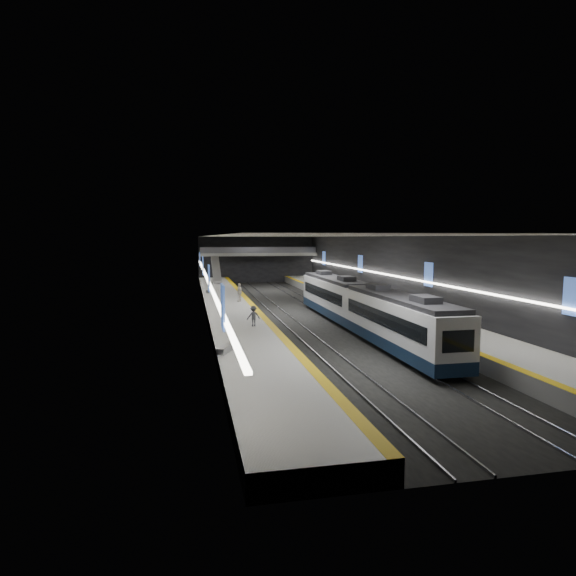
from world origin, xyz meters
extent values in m
plane|color=black|center=(0.00, 0.00, 0.00)|extent=(70.00, 70.00, 0.00)
cube|color=beige|center=(0.00, 0.00, 8.00)|extent=(20.00, 70.00, 0.04)
cube|color=black|center=(-10.00, 0.00, 4.00)|extent=(0.04, 70.00, 8.00)
cube|color=black|center=(10.00, 0.00, 4.00)|extent=(0.04, 70.00, 8.00)
cube|color=black|center=(0.00, 35.00, 4.00)|extent=(20.00, 0.04, 8.00)
cube|color=black|center=(0.00, -35.00, 4.00)|extent=(20.00, 0.04, 8.00)
cube|color=slate|center=(-7.50, 0.00, 0.50)|extent=(5.00, 70.00, 1.00)
cube|color=#999994|center=(-7.50, 0.00, 1.01)|extent=(5.00, 70.00, 0.02)
cube|color=yellow|center=(-5.30, 0.00, 1.02)|extent=(0.60, 70.00, 0.02)
cube|color=slate|center=(7.50, 0.00, 0.50)|extent=(5.00, 70.00, 1.00)
cube|color=#999994|center=(7.50, 0.00, 1.01)|extent=(5.00, 70.00, 0.02)
cube|color=yellow|center=(5.30, 0.00, 1.02)|extent=(0.60, 70.00, 0.02)
cube|color=gray|center=(-3.22, 0.00, 0.06)|extent=(0.08, 70.00, 0.12)
cube|color=gray|center=(-1.78, 0.00, 0.06)|extent=(0.08, 70.00, 0.12)
cube|color=gray|center=(1.78, 0.00, 0.06)|extent=(0.08, 70.00, 0.12)
cube|color=gray|center=(3.22, 0.00, 0.06)|extent=(0.08, 70.00, 0.12)
cube|color=#10223D|center=(2.50, -17.97, 0.75)|extent=(2.65, 15.00, 0.80)
cube|color=white|center=(2.50, -17.97, 2.40)|extent=(2.65, 15.00, 2.50)
cube|color=black|center=(2.50, -17.97, 3.80)|extent=(2.44, 14.25, 0.30)
cube|color=black|center=(2.50, -17.97, 2.45)|extent=(2.69, 13.20, 1.00)
cube|color=black|center=(2.50, -25.49, 2.35)|extent=(1.85, 0.05, 1.20)
cube|color=#10223D|center=(2.50, -2.97, 0.75)|extent=(2.65, 15.00, 0.80)
cube|color=white|center=(2.50, -2.97, 2.40)|extent=(2.65, 15.00, 2.50)
cube|color=black|center=(2.50, -2.97, 3.80)|extent=(2.44, 14.25, 0.30)
cube|color=black|center=(2.50, -2.97, 2.45)|extent=(2.69, 13.20, 1.00)
cube|color=black|center=(2.50, -10.49, 2.35)|extent=(1.85, 0.05, 1.20)
cube|color=#3B5EB2|center=(-9.92, -25.00, 4.50)|extent=(0.10, 1.50, 2.20)
cube|color=#3B5EB2|center=(-9.92, -8.00, 4.50)|extent=(0.10, 1.50, 2.20)
cube|color=#3B5EB2|center=(-9.92, 10.00, 4.50)|extent=(0.10, 1.50, 2.20)
cube|color=#3B5EB2|center=(-9.92, 27.00, 4.50)|extent=(0.10, 1.50, 2.20)
cube|color=#3B5EB2|center=(9.92, -25.00, 4.50)|extent=(0.10, 1.50, 2.20)
cube|color=#3B5EB2|center=(9.92, -8.00, 4.50)|extent=(0.10, 1.50, 2.20)
cube|color=#3B5EB2|center=(9.92, 10.00, 4.50)|extent=(0.10, 1.50, 2.20)
cube|color=#3B5EB2|center=(9.92, 27.00, 4.50)|extent=(0.10, 1.50, 2.20)
cube|color=white|center=(-9.80, 0.00, 3.80)|extent=(0.25, 68.60, 0.12)
cube|color=white|center=(9.80, 0.00, 3.80)|extent=(0.25, 68.60, 0.12)
cube|color=gray|center=(0.00, 33.00, 5.00)|extent=(20.00, 3.00, 0.50)
cube|color=#47474C|center=(0.00, 31.55, 5.75)|extent=(19.60, 0.08, 1.00)
cube|color=#99999E|center=(-7.50, 26.00, 2.90)|extent=(1.20, 7.50, 3.92)
cube|color=#99999E|center=(-9.50, -19.91, 1.20)|extent=(1.09, 1.69, 0.40)
cube|color=#99999E|center=(-9.13, 12.04, 1.20)|extent=(0.91, 1.70, 0.40)
cube|color=#99999E|center=(8.64, -7.59, 1.20)|extent=(0.71, 1.66, 0.39)
cube|color=#99999E|center=(9.11, 22.40, 1.20)|extent=(0.70, 1.68, 0.40)
imported|color=#C4495C|center=(5.66, 2.29, 1.93)|extent=(0.46, 0.69, 1.86)
imported|color=teal|center=(7.37, -18.69, 1.81)|extent=(0.99, 0.98, 1.62)
imported|color=silver|center=(-6.31, 2.80, 1.99)|extent=(0.77, 1.24, 1.98)
imported|color=#43444B|center=(-6.71, -11.81, 1.80)|extent=(1.12, 0.76, 1.60)
camera|label=1|loc=(-11.46, -48.33, 7.87)|focal=30.00mm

